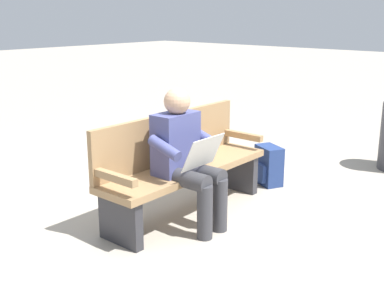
{
  "coord_description": "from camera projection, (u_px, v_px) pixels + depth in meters",
  "views": [
    {
      "loc": [
        3.08,
        2.79,
        1.77
      ],
      "look_at": [
        0.1,
        0.15,
        0.7
      ],
      "focal_mm": 45.76,
      "sensor_mm": 36.0,
      "label": 1
    }
  ],
  "objects": [
    {
      "name": "ground_plane",
      "position": [
        187.0,
        213.0,
        4.47
      ],
      "size": [
        40.0,
        40.0,
        0.0
      ],
      "primitive_type": "plane",
      "color": "#A89E8E"
    },
    {
      "name": "bench_near",
      "position": [
        181.0,
        163.0,
        4.4
      ],
      "size": [
        1.81,
        0.52,
        0.9
      ],
      "rotation": [
        0.0,
        0.0,
        0.02
      ],
      "color": "#9E7A51",
      "rests_on": "ground"
    },
    {
      "name": "person_seated",
      "position": [
        186.0,
        155.0,
        4.06
      ],
      "size": [
        0.58,
        0.58,
        1.18
      ],
      "rotation": [
        0.0,
        0.0,
        0.02
      ],
      "color": "#474C84",
      "rests_on": "ground"
    },
    {
      "name": "backpack",
      "position": [
        268.0,
        166.0,
        5.18
      ],
      "size": [
        0.32,
        0.36,
        0.41
      ],
      "rotation": [
        0.0,
        0.0,
        4.27
      ],
      "color": "navy",
      "rests_on": "ground"
    }
  ]
}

